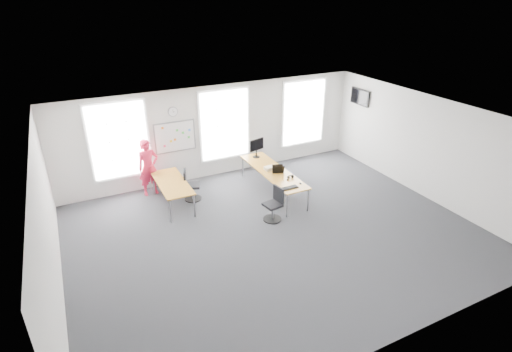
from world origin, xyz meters
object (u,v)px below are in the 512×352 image
desk_right (273,172)px  desk_left (172,184)px  monitor (257,146)px  keyboard (290,188)px  person (149,167)px  chair_left (190,187)px  chair_right (274,206)px  headphones (290,177)px

desk_right → desk_left: bearing=168.2°
desk_left → monitor: (2.96, 0.53, 0.44)m
keyboard → person: bearing=140.2°
chair_left → person: size_ratio=0.54×
desk_left → keyboard: keyboard is taller
chair_right → keyboard: chair_right is taller
desk_right → headphones: size_ratio=17.05×
keyboard → desk_right: bearing=84.9°
headphones → monitor: bearing=93.5°
desk_right → person: 3.71m
chair_right → headphones: (0.91, 0.70, 0.36)m
chair_right → keyboard: size_ratio=2.01×
person → monitor: (3.37, -0.44, 0.23)m
desk_right → chair_right: size_ratio=3.19×
person → headphones: bearing=-39.6°
chair_right → person: bearing=-147.3°
chair_right → person: 4.00m
person → desk_right: bearing=-32.2°
chair_left → headphones: bearing=-98.0°
desk_left → headphones: headphones is taller
person → monitor: size_ratio=2.80×
desk_left → monitor: size_ratio=3.17×
desk_left → desk_right: bearing=-11.8°
chair_right → chair_left: 2.66m
keyboard → headphones: bearing=59.4°
keyboard → monitor: monitor is taller
desk_right → chair_left: 2.49m
desk_left → headphones: (3.13, -1.30, 0.12)m
desk_left → chair_left: 0.61m
desk_right → person: size_ratio=1.72×
desk_right → monitor: (0.02, 1.15, 0.42)m
chair_left → keyboard: size_ratio=2.00×
chair_left → monitor: (2.40, 0.46, 0.69)m
desk_left → chair_right: chair_right is taller
desk_left → chair_right: (2.22, -2.00, -0.25)m
keyboard → monitor: (0.16, 2.36, 0.36)m
desk_left → headphones: size_ratio=11.21×
monitor → desk_right: bearing=-106.4°
monitor → desk_left: bearing=175.0°
person → keyboard: size_ratio=3.70×
desk_left → person: bearing=113.2°
desk_right → headphones: 0.72m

